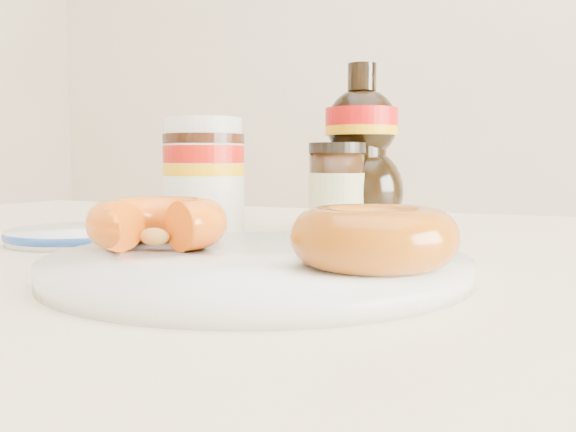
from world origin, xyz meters
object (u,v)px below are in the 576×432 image
at_px(plate, 257,264).
at_px(blue_rim_saucer, 79,235).
at_px(dark_jar, 337,190).
at_px(dining_table, 323,356).
at_px(donut_bitten, 158,223).
at_px(donut_whole, 374,237).
at_px(syrup_bottle, 361,148).
at_px(nutella_jar, 204,171).

relative_size(plate, blue_rim_saucer, 2.11).
height_order(plate, dark_jar, dark_jar).
distance_m(dining_table, blue_rim_saucer, 0.25).
height_order(dark_jar, blue_rim_saucer, dark_jar).
relative_size(donut_bitten, blue_rim_saucer, 0.76).
distance_m(donut_whole, syrup_bottle, 0.31).
distance_m(dining_table, donut_whole, 0.18).
xyz_separation_m(syrup_bottle, dark_jar, (-0.01, -0.03, -0.04)).
height_order(dining_table, donut_bitten, donut_bitten).
bearing_deg(dark_jar, plate, -82.90).
distance_m(plate, dark_jar, 0.25).
bearing_deg(dark_jar, nutella_jar, -163.09).
height_order(syrup_bottle, blue_rim_saucer, syrup_bottle).
relative_size(donut_bitten, donut_whole, 1.01).
xyz_separation_m(dining_table, dark_jar, (-0.04, 0.14, 0.13)).
distance_m(dining_table, donut_bitten, 0.18).
xyz_separation_m(plate, dark_jar, (-0.03, 0.24, 0.04)).
bearing_deg(donut_bitten, donut_whole, 17.26).
height_order(dining_table, blue_rim_saucer, blue_rim_saucer).
xyz_separation_m(donut_whole, blue_rim_saucer, (-0.30, 0.10, -0.02)).
bearing_deg(dining_table, dark_jar, 105.12).
xyz_separation_m(donut_whole, syrup_bottle, (-0.10, 0.29, 0.06)).
height_order(plate, donut_bitten, donut_bitten).
bearing_deg(donut_whole, nutella_jar, 138.14).
bearing_deg(nutella_jar, syrup_bottle, 26.86).
distance_m(donut_bitten, dark_jar, 0.24).
bearing_deg(nutella_jar, blue_rim_saucer, -116.07).
relative_size(donut_bitten, dark_jar, 1.07).
relative_size(donut_bitten, nutella_jar, 0.83).
bearing_deg(donut_bitten, nutella_jar, 136.36).
relative_size(plate, dark_jar, 2.97).
bearing_deg(dark_jar, dining_table, -74.88).
height_order(nutella_jar, syrup_bottle, syrup_bottle).
bearing_deg(donut_whole, blue_rim_saucer, 162.09).
bearing_deg(nutella_jar, dark_jar, 16.91).
xyz_separation_m(plate, syrup_bottle, (-0.02, 0.28, 0.08)).
height_order(donut_whole, dark_jar, dark_jar).
relative_size(syrup_bottle, dark_jar, 1.89).
distance_m(donut_bitten, syrup_bottle, 0.29).
height_order(nutella_jar, blue_rim_saucer, nutella_jar).
height_order(donut_bitten, syrup_bottle, syrup_bottle).
xyz_separation_m(dining_table, syrup_bottle, (-0.02, 0.17, 0.17)).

